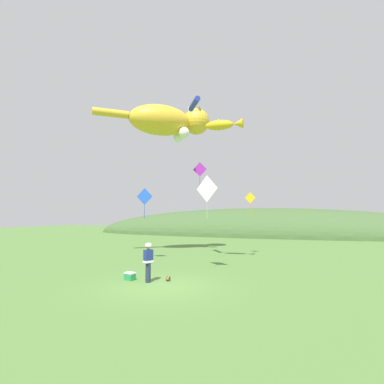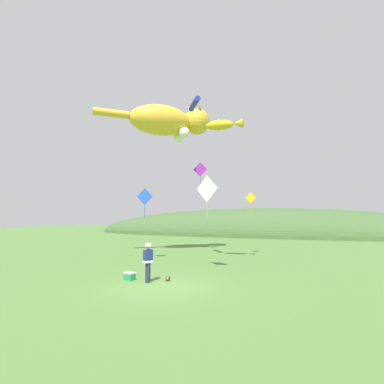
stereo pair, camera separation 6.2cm
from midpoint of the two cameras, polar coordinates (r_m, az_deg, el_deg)
ground_plane at (r=13.61m, az=-6.24°, el=-17.42°), size 120.00×120.00×0.00m
distant_hill_ridge at (r=46.27m, az=12.98°, el=-8.04°), size 55.76×13.54×8.11m
festival_attendant at (r=14.22m, az=-8.46°, el=-12.92°), size 0.40×0.49×1.77m
kite_spool at (r=14.51m, az=-4.68°, el=-16.15°), size 0.14×0.22×0.22m
picnic_cooler at (r=15.00m, az=-11.86°, el=-15.41°), size 0.56×0.44×0.36m
kite_giant_cat at (r=24.81m, az=-4.62°, el=13.28°), size 7.51×6.72×2.84m
kite_fish_windsock at (r=19.66m, az=5.93°, el=12.64°), size 2.46×0.85×0.74m
kite_tube_streamer at (r=20.62m, az=0.30°, el=16.41°), size 1.40×1.85×0.44m
kite_diamond_violet at (r=25.05m, az=1.43°, el=4.30°), size 1.23×0.06×2.13m
kite_diamond_blue at (r=20.48m, az=-9.11°, el=-0.91°), size 1.16×0.08×2.06m
kite_diamond_gold at (r=23.34m, az=10.95°, el=-1.17°), size 0.84×0.20×1.76m
kite_diamond_white at (r=16.50m, az=2.76°, el=0.59°), size 1.39×0.58×2.39m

